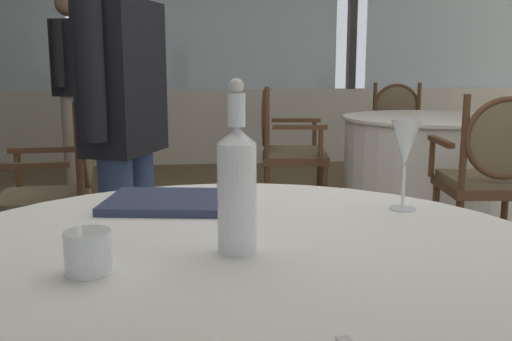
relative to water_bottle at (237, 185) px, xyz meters
name	(u,v)px	position (x,y,z in m)	size (l,w,h in m)	color
ground_plane	(272,333)	(0.23, 1.16, -0.87)	(14.85, 14.85, 0.00)	#756047
window_wall_far	(221,59)	(0.23, 5.44, 0.32)	(9.62, 0.14, 2.99)	silver
water_bottle	(237,185)	(0.00, 0.00, 0.00)	(0.07, 0.07, 0.32)	white
wine_glass	(405,145)	(0.42, 0.27, 0.03)	(0.07, 0.07, 0.22)	white
water_tumbler	(88,252)	(-0.25, -0.08, -0.09)	(0.08, 0.08, 0.07)	white
menu_book	(167,202)	(-0.15, 0.38, -0.12)	(0.30, 0.24, 0.02)	#2D3856
background_table_0	(432,169)	(1.61, 2.80, -0.50)	(1.29, 1.29, 0.75)	white
dining_chair_0_0	(283,142)	(0.55, 2.94, -0.31)	(0.52, 0.58, 0.95)	brown
dining_chair_0_1	(493,169)	(1.47, 1.74, -0.31)	(0.58, 0.52, 0.96)	brown
dining_chair_0_3	(399,127)	(1.75, 3.87, -0.31)	(0.58, 0.52, 0.96)	brown
dining_chair_1_1	(62,181)	(-0.73, 1.78, -0.33)	(0.51, 0.57, 0.94)	brown
diner_person_0	(125,122)	(-0.34, 1.19, 0.01)	(0.32, 0.50, 1.56)	#334770
diner_person_1	(72,79)	(-1.13, 4.06, 0.12)	(0.29, 0.52, 1.74)	gray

